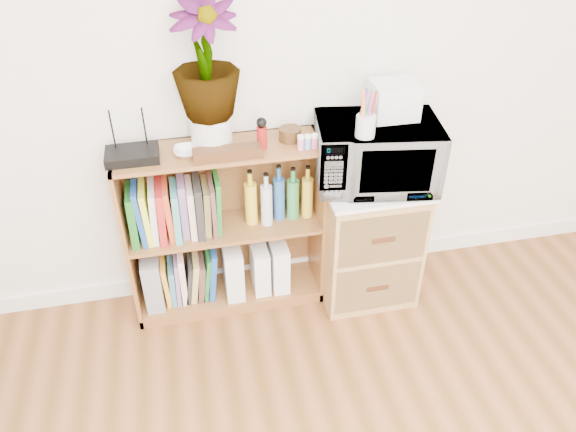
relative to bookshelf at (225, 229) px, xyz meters
name	(u,v)px	position (x,y,z in m)	size (l,w,h in m)	color
skirting_board	(286,266)	(0.35, 0.14, -0.42)	(4.00, 0.02, 0.10)	white
bookshelf	(225,229)	(0.00, 0.00, 0.00)	(1.00, 0.30, 0.95)	brown
wicker_unit	(366,239)	(0.75, -0.08, -0.12)	(0.50, 0.45, 0.70)	#9E7542
microwave	(376,153)	(0.75, -0.08, 0.41)	(0.58, 0.39, 0.32)	silver
pen_cup	(366,126)	(0.64, -0.20, 0.62)	(0.09, 0.09, 0.10)	silver
small_appliance	(394,100)	(0.83, -0.03, 0.65)	(0.22, 0.18, 0.17)	silver
router	(132,155)	(-0.39, -0.02, 0.50)	(0.24, 0.16, 0.04)	black
white_bowl	(188,151)	(-0.14, -0.03, 0.49)	(0.13, 0.13, 0.03)	white
plant_pot	(211,131)	(-0.03, 0.02, 0.56)	(0.19, 0.19, 0.16)	silver
potted_plant	(205,59)	(-0.03, 0.02, 0.90)	(0.29, 0.29, 0.52)	#3F7E32
trinket_box	(227,153)	(0.03, -0.10, 0.50)	(0.31, 0.08, 0.05)	#3D1C10
kokeshi_doll	(262,138)	(0.20, -0.04, 0.53)	(0.05, 0.05, 0.11)	maroon
wooden_bowl	(290,134)	(0.34, 0.01, 0.51)	(0.11, 0.11, 0.06)	#36210E
paint_jars	(307,143)	(0.40, -0.09, 0.50)	(0.11, 0.04, 0.06)	pink
file_box	(153,277)	(-0.40, 0.00, -0.25)	(0.09, 0.25, 0.31)	gray
magazine_holder_left	(233,267)	(0.02, -0.01, -0.25)	(0.10, 0.24, 0.30)	silver
magazine_holder_mid	(260,266)	(0.17, -0.01, -0.27)	(0.09, 0.22, 0.27)	white
magazine_holder_right	(278,262)	(0.27, -0.01, -0.26)	(0.09, 0.23, 0.28)	white
cookbooks	(174,209)	(-0.24, 0.00, 0.17)	(0.45, 0.20, 0.31)	#1A641D
liquor_bottles	(279,195)	(0.28, 0.00, 0.17)	(0.35, 0.06, 0.30)	gold
lower_books	(190,275)	(-0.21, 0.00, -0.27)	(0.30, 0.19, 0.30)	gold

